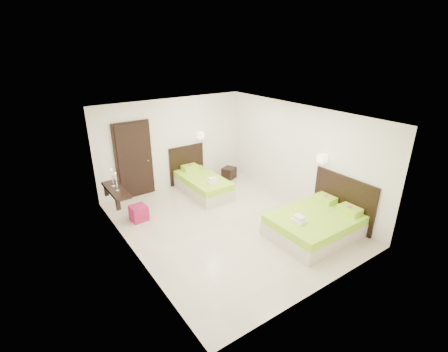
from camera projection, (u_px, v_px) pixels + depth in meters
floor at (228, 223)px, 7.76m from camera, size 5.50×5.50×0.00m
bed_single at (201, 183)px, 9.30m from camera, size 1.13×1.89×1.56m
bed_double at (317, 223)px, 7.22m from camera, size 1.92×1.64×1.59m
nightstand at (229, 173)px, 10.29m from camera, size 0.50×0.48×0.35m
ottoman at (139, 213)px, 7.84m from camera, size 0.40×0.40×0.37m
door at (134, 160)px, 8.77m from camera, size 1.02×0.15×2.14m
console_shelf at (116, 190)px, 7.56m from camera, size 0.35×1.20×0.78m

